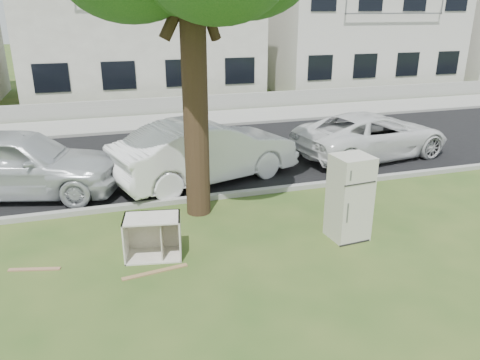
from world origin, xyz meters
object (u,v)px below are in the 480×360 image
object	(u,v)px
cabinet	(153,237)
fridge	(350,198)
car_center	(206,151)
car_left	(18,163)
car_right	(372,135)

from	to	relation	value
cabinet	fridge	bearing A→B (deg)	5.02
car_center	car_left	bearing A→B (deg)	68.76
car_left	cabinet	bearing A→B (deg)	-130.63
car_right	cabinet	bearing A→B (deg)	111.51
car_center	car_right	distance (m)	5.40
fridge	car_left	xyz separation A→B (m)	(-6.56, 4.36, -0.02)
fridge	car_left	distance (m)	7.88
fridge	car_right	size ratio (longest dim) A/B	0.35
car_right	car_center	bearing A→B (deg)	87.29
car_left	fridge	bearing A→B (deg)	-108.44
car_center	car_right	world-z (taller)	car_center
fridge	car_center	size ratio (longest dim) A/B	0.35
cabinet	car_left	distance (m)	4.88
cabinet	car_left	bearing A→B (deg)	134.34
fridge	car_right	bearing A→B (deg)	48.96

